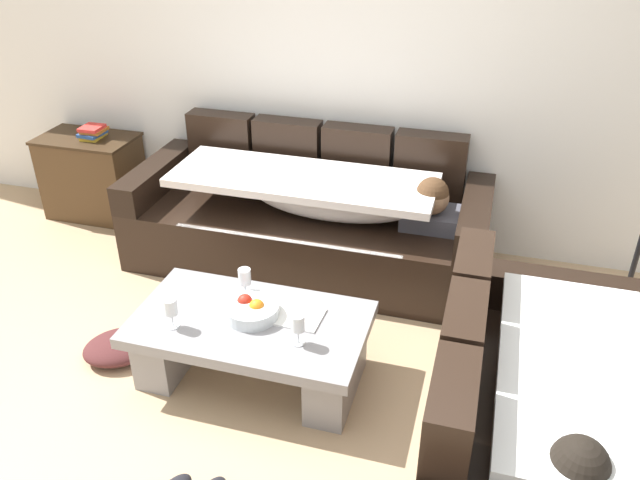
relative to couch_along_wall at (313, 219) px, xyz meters
The scene contains 13 objects.
ground_plane 1.66m from the couch_along_wall, 87.03° to the right, with size 14.00×14.00×0.00m, color tan.
back_wall 1.15m from the couch_along_wall, 80.90° to the left, with size 9.00×0.10×2.70m, color white.
couch_along_wall is the anchor object (origin of this frame).
couch_near_window 2.10m from the couch_along_wall, 46.31° to the right, with size 0.92×1.70×0.88m.
coffee_table 1.22m from the couch_along_wall, 88.54° to the right, with size 1.20×0.68×0.38m.
fruit_bowl 1.19m from the couch_along_wall, 88.53° to the right, with size 0.28×0.28×0.10m.
wine_glass_near_left 1.43m from the couch_along_wall, 102.87° to the right, with size 0.07×0.07×0.17m.
wine_glass_near_right 1.38m from the couch_along_wall, 76.18° to the right, with size 0.07×0.07×0.17m.
wine_glass_far_back 1.04m from the couch_along_wall, 93.77° to the right, with size 0.07×0.07×0.17m.
open_magazine 1.16m from the couch_along_wall, 77.79° to the right, with size 0.28×0.21×0.01m, color white.
side_cabinet 1.86m from the couch_along_wall, behind, with size 0.72×0.44×0.64m.
book_stack_on_cabinet 1.82m from the couch_along_wall, behind, with size 0.18×0.21×0.10m.
crumpled_garment 1.49m from the couch_along_wall, 120.51° to the right, with size 0.40×0.32×0.12m, color #4C2323.
Camera 1 is at (1.02, -2.02, 2.36)m, focal length 35.97 mm.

